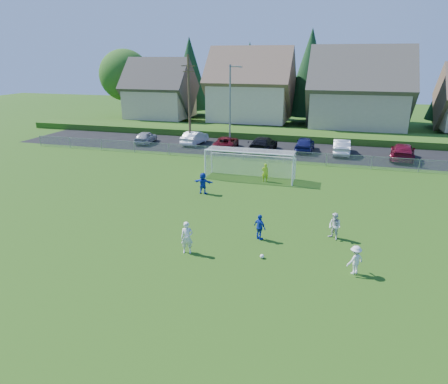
{
  "coord_description": "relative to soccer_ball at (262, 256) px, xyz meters",
  "views": [
    {
      "loc": [
        6.78,
        -15.65,
        9.78
      ],
      "look_at": [
        0.0,
        8.0,
        1.4
      ],
      "focal_mm": 32.0,
      "sensor_mm": 36.0,
      "label": 1
    }
  ],
  "objects": [
    {
      "name": "car_c",
      "position": [
        -8.63,
        23.91,
        0.6
      ],
      "size": [
        2.97,
        5.37,
        1.42
      ],
      "primitive_type": "imported",
      "rotation": [
        0.0,
        0.0,
        3.26
      ],
      "color": "#4F0910",
      "rests_on": "ground"
    },
    {
      "name": "player_white_b",
      "position": [
        3.46,
        3.36,
        0.66
      ],
      "size": [
        0.95,
        0.93,
        1.55
      ],
      "primitive_type": "imported",
      "rotation": [
        0.0,
        0.0,
        -0.69
      ],
      "color": "silver",
      "rests_on": "ground"
    },
    {
      "name": "car_b",
      "position": [
        -12.87,
        25.41,
        0.65
      ],
      "size": [
        2.02,
        4.74,
        1.52
      ],
      "primitive_type": "imported",
      "rotation": [
        0.0,
        0.0,
        3.05
      ],
      "color": "white",
      "rests_on": "ground"
    },
    {
      "name": "car_g",
      "position": [
        9.55,
        24.16,
        0.69
      ],
      "size": [
        2.96,
        5.74,
        1.59
      ],
      "primitive_type": "imported",
      "rotation": [
        0.0,
        0.0,
        3.0
      ],
      "color": "maroon",
      "rests_on": "ground"
    },
    {
      "name": "houses_row",
      "position": [
        -1.65,
        40.08,
        7.22
      ],
      "size": [
        53.9,
        11.45,
        13.27
      ],
      "color": "tan",
      "rests_on": "ground"
    },
    {
      "name": "player_white_c",
      "position": [
        4.48,
        -0.28,
        0.6
      ],
      "size": [
        1.04,
        1.01,
        1.43
      ],
      "primitive_type": "imported",
      "rotation": [
        0.0,
        0.0,
        3.88
      ],
      "color": "silver",
      "rests_on": "ground"
    },
    {
      "name": "car_e",
      "position": [
        -0.15,
        25.22,
        0.68
      ],
      "size": [
        1.93,
        4.66,
        1.58
      ],
      "primitive_type": "imported",
      "rotation": [
        0.0,
        0.0,
        3.13
      ],
      "color": "#15184A",
      "rests_on": "ground"
    },
    {
      "name": "car_a",
      "position": [
        -18.65,
        24.37,
        0.6
      ],
      "size": [
        2.11,
        4.33,
        1.42
      ],
      "primitive_type": "imported",
      "rotation": [
        0.0,
        0.0,
        3.25
      ],
      "color": "#9EA0A5",
      "rests_on": "ground"
    },
    {
      "name": "asphalt_lot",
      "position": [
        -3.63,
        25.12,
        -0.1
      ],
      "size": [
        60.0,
        60.0,
        0.0
      ],
      "primitive_type": "plane",
      "color": "black",
      "rests_on": "ground"
    },
    {
      "name": "player_white_a",
      "position": [
        -3.89,
        -0.46,
        0.75
      ],
      "size": [
        0.72,
        0.58,
        1.72
      ],
      "primitive_type": "imported",
      "rotation": [
        0.0,
        0.0,
        0.31
      ],
      "color": "silver",
      "rests_on": "ground"
    },
    {
      "name": "goalkeeper",
      "position": [
        -2.27,
        13.12,
        0.66
      ],
      "size": [
        0.63,
        0.48,
        1.53
      ],
      "primitive_type": "imported",
      "rotation": [
        0.0,
        0.0,
        3.36
      ],
      "color": "#A5DC19",
      "rests_on": "ground"
    },
    {
      "name": "car_d",
      "position": [
        -4.47,
        23.93,
        0.69
      ],
      "size": [
        2.59,
        5.62,
        1.59
      ],
      "primitive_type": "imported",
      "rotation": [
        0.0,
        0.0,
        3.07
      ],
      "color": "black",
      "rests_on": "ground"
    },
    {
      "name": "utility_pole",
      "position": [
        -13.13,
        24.62,
        5.04
      ],
      "size": [
        1.6,
        0.26,
        10.0
      ],
      "color": "#473321",
      "rests_on": "ground"
    },
    {
      "name": "ground",
      "position": [
        -3.63,
        -2.38,
        -0.11
      ],
      "size": [
        160.0,
        160.0,
        0.0
      ],
      "primitive_type": "plane",
      "color": "#193D0C",
      "rests_on": "ground"
    },
    {
      "name": "soccer_ball",
      "position": [
        0.0,
        0.0,
        0.0
      ],
      "size": [
        0.22,
        0.22,
        0.22
      ],
      "primitive_type": "sphere",
      "color": "white",
      "rests_on": "ground"
    },
    {
      "name": "soccer_goal",
      "position": [
        -3.63,
        13.67,
        1.52
      ],
      "size": [
        7.42,
        1.9,
        2.5
      ],
      "color": "white",
      "rests_on": "ground"
    },
    {
      "name": "chainlink_fence",
      "position": [
        -3.63,
        19.62,
        0.52
      ],
      "size": [
        52.06,
        0.06,
        1.2
      ],
      "color": "gray",
      "rests_on": "ground"
    },
    {
      "name": "player_blue_a",
      "position": [
        -0.56,
        2.16,
        0.63
      ],
      "size": [
        0.92,
        0.8,
        1.49
      ],
      "primitive_type": "imported",
      "rotation": [
        0.0,
        0.0,
        2.53
      ],
      "color": "#1232AE",
      "rests_on": "ground"
    },
    {
      "name": "car_f",
      "position": [
        3.67,
        24.92,
        0.69
      ],
      "size": [
        1.76,
        4.85,
        1.59
      ],
      "primitive_type": "imported",
      "rotation": [
        0.0,
        0.0,
        3.16
      ],
      "color": "silver",
      "rests_on": "ground"
    },
    {
      "name": "grass_embankment",
      "position": [
        -3.63,
        32.62,
        0.29
      ],
      "size": [
        70.0,
        6.0,
        0.8
      ],
      "primitive_type": "cube",
      "color": "#1E420F",
      "rests_on": "ground"
    },
    {
      "name": "player_blue_b",
      "position": [
        -6.18,
        8.81,
        0.7
      ],
      "size": [
        1.53,
        0.56,
        1.62
      ],
      "primitive_type": "imported",
      "rotation": [
        0.0,
        0.0,
        3.09
      ],
      "color": "#1232AE",
      "rests_on": "ground"
    },
    {
      "name": "streetlight",
      "position": [
        -8.08,
        23.62,
        4.73
      ],
      "size": [
        1.38,
        0.18,
        9.0
      ],
      "color": "slate",
      "rests_on": "ground"
    },
    {
      "name": "tree_row",
      "position": [
        -2.58,
        46.35,
        6.8
      ],
      "size": [
        65.98,
        12.36,
        13.8
      ],
      "color": "#382616",
      "rests_on": "ground"
    }
  ]
}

